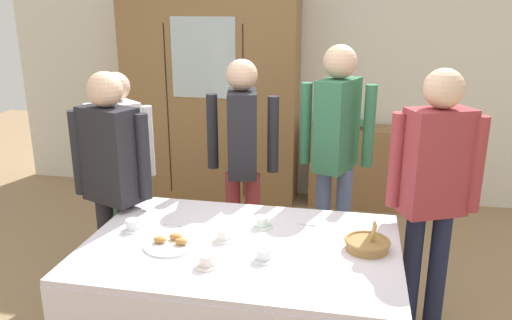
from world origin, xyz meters
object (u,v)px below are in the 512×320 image
object	(u,v)px
tea_cup_far_right	(263,255)
person_behind_table_right	(242,149)
book_stack	(360,124)
spoon_mid_left	(310,225)
dining_table	(240,263)
wall_cabinet	(211,98)
tea_cup_back_edge	(262,222)
person_beside_shelf	(121,155)
person_behind_table_left	(336,141)
tea_cup_far_left	(224,235)
person_near_right_end	(112,173)
bookshelf_low	(358,167)
bread_basket	(367,244)
pastry_plate	(171,243)
spoon_far_right	(176,225)
person_by_cabinet	(434,182)
tea_cup_near_right	(133,225)
tea_cup_front_edge	(206,261)

from	to	relation	value
tea_cup_far_right	person_behind_table_right	xyz separation A→B (m)	(-0.37, 1.17, 0.21)
book_stack	person_behind_table_right	size ratio (longest dim) A/B	0.14
spoon_mid_left	dining_table	bearing A→B (deg)	-134.71
wall_cabinet	tea_cup_back_edge	xyz separation A→B (m)	(0.97, -2.32, -0.28)
spoon_mid_left	person_beside_shelf	bearing A→B (deg)	157.65
spoon_mid_left	person_behind_table_left	distance (m)	0.86
person_behind_table_right	tea_cup_far_left	bearing A→B (deg)	-83.17
person_behind_table_left	person_near_right_end	bearing A→B (deg)	-151.28
bookshelf_low	tea_cup_far_right	bearing A→B (deg)	-99.42
tea_cup_back_edge	dining_table	bearing A→B (deg)	-104.05
person_beside_shelf	spoon_mid_left	bearing A→B (deg)	-22.35
person_beside_shelf	tea_cup_far_right	bearing A→B (deg)	-40.00
tea_cup_back_edge	bread_basket	xyz separation A→B (m)	(0.60, -0.17, 0.01)
pastry_plate	person_beside_shelf	size ratio (longest dim) A/B	0.18
tea_cup_back_edge	bread_basket	world-z (taller)	bread_basket
tea_cup_far_right	person_behind_table_right	size ratio (longest dim) A/B	0.08
bread_basket	book_stack	bearing A→B (deg)	91.24
bookshelf_low	book_stack	size ratio (longest dim) A/B	4.26
book_stack	person_beside_shelf	size ratio (longest dim) A/B	0.15
spoon_far_right	person_by_cabinet	world-z (taller)	person_by_cabinet
bookshelf_low	tea_cup_near_right	size ratio (longest dim) A/B	7.32
tea_cup_far_left	person_behind_table_left	size ratio (longest dim) A/B	0.08
wall_cabinet	person_beside_shelf	world-z (taller)	wall_cabinet
bookshelf_low	tea_cup_back_edge	bearing A→B (deg)	-102.82
tea_cup_far_right	tea_cup_front_edge	distance (m)	0.29
book_stack	tea_cup_far_right	world-z (taller)	book_stack
tea_cup_back_edge	person_by_cabinet	bearing A→B (deg)	14.36
bread_basket	person_behind_table_left	xyz separation A→B (m)	(-0.23, 1.05, 0.27)
tea_cup_near_right	tea_cup_far_left	distance (m)	0.54
tea_cup_far_left	spoon_mid_left	bearing A→B (deg)	32.13
dining_table	person_near_right_end	bearing A→B (deg)	156.16
person_beside_shelf	person_behind_table_right	bearing A→B (deg)	6.86
person_by_cabinet	tea_cup_back_edge	bearing A→B (deg)	-165.64
bookshelf_low	tea_cup_back_edge	world-z (taller)	tea_cup_back_edge
dining_table	tea_cup_far_left	xyz separation A→B (m)	(-0.10, 0.06, 0.12)
dining_table	person_behind_table_right	bearing A→B (deg)	101.98
person_beside_shelf	tea_cup_far_left	bearing A→B (deg)	-40.94
tea_cup_near_right	tea_cup_back_edge	xyz separation A→B (m)	(0.71, 0.18, 0.00)
book_stack	bread_basket	world-z (taller)	bread_basket
bread_basket	pastry_plate	distance (m)	1.04
tea_cup_far_left	person_near_right_end	xyz separation A→B (m)	(-0.81, 0.34, 0.19)
spoon_mid_left	person_behind_table_right	world-z (taller)	person_behind_table_right
tea_cup_far_left	tea_cup_back_edge	xyz separation A→B (m)	(0.17, 0.20, 0.00)
person_behind_table_left	person_by_cabinet	bearing A→B (deg)	-47.08
tea_cup_back_edge	person_behind_table_right	distance (m)	0.86
bookshelf_low	spoon_far_right	world-z (taller)	bookshelf_low
tea_cup_far_left	bread_basket	xyz separation A→B (m)	(0.77, 0.03, 0.01)
tea_cup_far_left	spoon_far_right	xyz separation A→B (m)	(-0.32, 0.12, -0.02)
bookshelf_low	tea_cup_far_left	xyz separation A→B (m)	(-0.71, -2.58, 0.38)
spoon_mid_left	tea_cup_far_right	bearing A→B (deg)	-112.31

